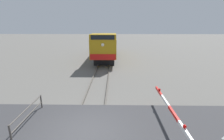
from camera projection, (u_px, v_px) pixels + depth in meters
ground_plane at (86, 136)px, 7.20m from camera, size 160.00×160.00×0.00m
rail_track_left at (70, 134)px, 7.19m from camera, size 0.08×80.00×0.15m
rail_track_right at (102, 135)px, 7.17m from camera, size 0.08×80.00×0.15m
road_surface at (86, 135)px, 7.18m from camera, size 36.00×5.24×0.15m
locomotive at (106, 44)px, 24.02m from camera, size 2.97×14.44×3.81m
guard_railing at (28, 113)px, 7.87m from camera, size 0.08×2.94×0.95m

